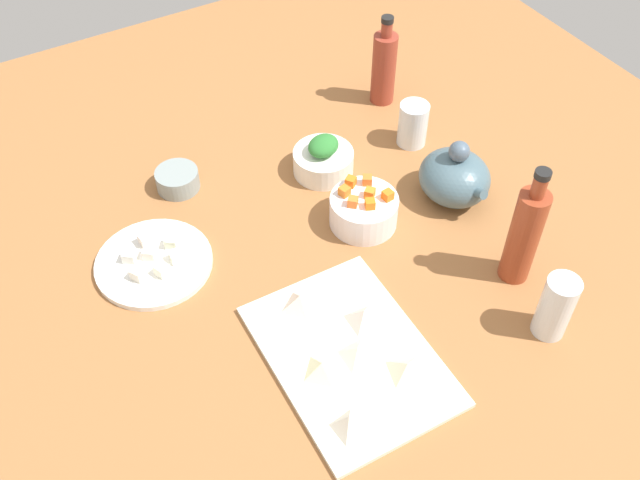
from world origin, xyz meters
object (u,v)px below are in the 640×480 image
object	(u,v)px
plate_tofu	(154,263)
bowl_greens	(323,162)
cutting_board	(350,355)
bowl_carrots	(364,211)
drinking_glass_1	(556,307)
bottle_0	(524,234)
teapot	(455,177)
drinking_glass_0	(413,124)
bottle_1	(384,67)
bowl_small_side	(178,180)

from	to	relation	value
plate_tofu	bowl_greens	bearing A→B (deg)	99.24
cutting_board	bowl_greens	xyz separation A→B (cm)	(-41.74, 19.52, 2.04)
bowl_carrots	drinking_glass_1	world-z (taller)	drinking_glass_1
bowl_carrots	bottle_0	bearing A→B (deg)	33.73
plate_tofu	bowl_greens	world-z (taller)	bowl_greens
cutting_board	bottle_0	size ratio (longest dim) A/B	1.40
plate_tofu	teapot	size ratio (longest dim) A/B	1.32
cutting_board	bottle_0	distance (cm)	36.63
bowl_greens	drinking_glass_0	distance (cm)	21.48
plate_tofu	drinking_glass_1	bearing A→B (deg)	47.89
cutting_board	drinking_glass_0	world-z (taller)	drinking_glass_0
cutting_board	drinking_glass_1	world-z (taller)	drinking_glass_1
plate_tofu	bottle_1	distance (cm)	68.19
bowl_greens	bowl_carrots	distance (cm)	16.73
bowl_carrots	teapot	distance (cm)	19.69
bowl_small_side	teapot	size ratio (longest dim) A/B	0.54
bowl_carrots	bowl_small_side	size ratio (longest dim) A/B	1.51
cutting_board	bowl_carrots	bearing A→B (deg)	143.29
bowl_greens	bottle_0	world-z (taller)	bottle_0
cutting_board	bowl_greens	size ratio (longest dim) A/B	2.81
drinking_glass_0	bottle_1	bearing A→B (deg)	169.50
plate_tofu	drinking_glass_0	world-z (taller)	drinking_glass_0
bowl_greens	drinking_glass_0	bearing A→B (deg)	86.03
bottle_1	drinking_glass_1	xyz separation A→B (cm)	(68.60, -11.71, -2.59)
bowl_small_side	cutting_board	bearing A→B (deg)	9.16
bowl_carrots	drinking_glass_0	world-z (taller)	drinking_glass_0
cutting_board	bowl_small_side	distance (cm)	53.14
bottle_1	bowl_small_side	bearing A→B (deg)	-85.81
teapot	bottle_1	xyz separation A→B (cm)	(-34.06, 5.74, 3.66)
bowl_greens	drinking_glass_1	xyz separation A→B (cm)	(54.07, 12.56, 3.78)
drinking_glass_0	drinking_glass_1	distance (cm)	53.34
bowl_small_side	drinking_glass_1	size ratio (longest dim) A/B	0.69
bowl_carrots	bottle_1	xyz separation A→B (cm)	(-31.22, 25.11, 5.77)
bottle_1	bowl_greens	bearing A→B (deg)	-59.10
bowl_carrots	bowl_small_side	bearing A→B (deg)	-135.29
cutting_board	bottle_1	world-z (taller)	bottle_1
bowl_small_side	drinking_glass_0	bearing A→B (deg)	76.12
bowl_greens	bottle_1	size ratio (longest dim) A/B	0.59
teapot	drinking_glass_0	world-z (taller)	teapot
cutting_board	bottle_0	bearing A→B (deg)	90.40
bowl_greens	bowl_carrots	xyz separation A→B (cm)	(16.70, -0.85, 0.60)
teapot	drinking_glass_0	size ratio (longest dim) A/B	1.68
bottle_0	bottle_1	xyz separation A→B (cm)	(-56.02, 8.56, -1.62)
cutting_board	bowl_carrots	size ratio (longest dim) A/B	2.67
bottle_0	bottle_1	bearing A→B (deg)	171.31
cutting_board	bottle_1	bearing A→B (deg)	142.11
cutting_board	bowl_carrots	world-z (taller)	bowl_carrots
cutting_board	bowl_greens	distance (cm)	46.12
cutting_board	drinking_glass_0	bearing A→B (deg)	134.61
bowl_small_side	drinking_glass_1	distance (cm)	76.53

